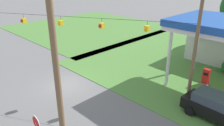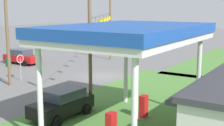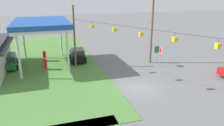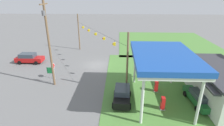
{
  "view_description": "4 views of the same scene",
  "coord_description": "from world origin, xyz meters",
  "px_view_note": "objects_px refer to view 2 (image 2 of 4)",
  "views": [
    {
      "loc": [
        15.15,
        -9.42,
        9.33
      ],
      "look_at": [
        4.07,
        1.71,
        2.82
      ],
      "focal_mm": 35.0,
      "sensor_mm": 36.0,
      "label": 1
    },
    {
      "loc": [
        25.57,
        17.19,
        6.89
      ],
      "look_at": [
        2.69,
        2.69,
        2.03
      ],
      "focal_mm": 50.0,
      "sensor_mm": 36.0,
      "label": 2
    },
    {
      "loc": [
        -18.48,
        8.74,
        9.34
      ],
      "look_at": [
        2.32,
        2.12,
        2.24
      ],
      "focal_mm": 35.0,
      "sensor_mm": 36.0,
      "label": 3
    },
    {
      "loc": [
        28.94,
        3.94,
        12.08
      ],
      "look_at": [
        2.55,
        2.85,
        1.41
      ],
      "focal_mm": 28.0,
      "sensor_mm": 36.0,
      "label": 4
    }
  ],
  "objects_px": {
    "car_at_pumps_front": "(62,103)",
    "utility_pole_main": "(6,12)",
    "stop_sign_roadside": "(20,62)",
    "fuel_pump_near": "(143,108)",
    "gas_station_canopy": "(129,34)",
    "route_sign": "(8,65)",
    "car_on_crossroad": "(21,56)"
  },
  "relations": [
    {
      "from": "utility_pole_main",
      "to": "car_at_pumps_front",
      "type": "bearing_deg",
      "value": 68.59
    },
    {
      "from": "car_on_crossroad",
      "to": "car_at_pumps_front",
      "type": "bearing_deg",
      "value": -34.64
    },
    {
      "from": "car_on_crossroad",
      "to": "route_sign",
      "type": "distance_m",
      "value": 10.11
    },
    {
      "from": "fuel_pump_near",
      "to": "car_on_crossroad",
      "type": "relative_size",
      "value": 0.31
    },
    {
      "from": "gas_station_canopy",
      "to": "stop_sign_roadside",
      "type": "distance_m",
      "value": 15.71
    },
    {
      "from": "fuel_pump_near",
      "to": "car_on_crossroad",
      "type": "xyz_separation_m",
      "value": [
        -9.24,
        -21.4,
        0.22
      ]
    },
    {
      "from": "utility_pole_main",
      "to": "route_sign",
      "type": "bearing_deg",
      "value": -127.39
    },
    {
      "from": "gas_station_canopy",
      "to": "fuel_pump_near",
      "type": "relative_size",
      "value": 6.62
    },
    {
      "from": "stop_sign_roadside",
      "to": "route_sign",
      "type": "xyz_separation_m",
      "value": [
        1.24,
        -0.17,
        -0.1
      ]
    },
    {
      "from": "stop_sign_roadside",
      "to": "utility_pole_main",
      "type": "relative_size",
      "value": 0.22
    },
    {
      "from": "car_at_pumps_front",
      "to": "stop_sign_roadside",
      "type": "relative_size",
      "value": 1.75
    },
    {
      "from": "gas_station_canopy",
      "to": "car_on_crossroad",
      "type": "bearing_deg",
      "value": -117.47
    },
    {
      "from": "route_sign",
      "to": "utility_pole_main",
      "type": "bearing_deg",
      "value": 52.61
    },
    {
      "from": "fuel_pump_near",
      "to": "stop_sign_roadside",
      "type": "bearing_deg",
      "value": -101.71
    },
    {
      "from": "fuel_pump_near",
      "to": "car_at_pumps_front",
      "type": "bearing_deg",
      "value": -60.93
    },
    {
      "from": "stop_sign_roadside",
      "to": "fuel_pump_near",
      "type": "bearing_deg",
      "value": -101.71
    },
    {
      "from": "utility_pole_main",
      "to": "car_on_crossroad",
      "type": "bearing_deg",
      "value": -137.07
    },
    {
      "from": "utility_pole_main",
      "to": "fuel_pump_near",
      "type": "bearing_deg",
      "value": 84.95
    },
    {
      "from": "stop_sign_roadside",
      "to": "utility_pole_main",
      "type": "height_order",
      "value": "utility_pole_main"
    },
    {
      "from": "stop_sign_roadside",
      "to": "route_sign",
      "type": "bearing_deg",
      "value": 172.33
    },
    {
      "from": "gas_station_canopy",
      "to": "car_at_pumps_front",
      "type": "xyz_separation_m",
      "value": [
        0.6,
        -4.47,
        -4.5
      ]
    },
    {
      "from": "car_at_pumps_front",
      "to": "gas_station_canopy",
      "type": "bearing_deg",
      "value": 100.42
    },
    {
      "from": "car_on_crossroad",
      "to": "stop_sign_roadside",
      "type": "xyz_separation_m",
      "value": [
        6.24,
        6.92,
        0.88
      ]
    },
    {
      "from": "gas_station_canopy",
      "to": "car_at_pumps_front",
      "type": "relative_size",
      "value": 2.27
    },
    {
      "from": "fuel_pump_near",
      "to": "utility_pole_main",
      "type": "height_order",
      "value": "utility_pole_main"
    },
    {
      "from": "car_at_pumps_front",
      "to": "fuel_pump_near",
      "type": "bearing_deg",
      "value": 121.89
    },
    {
      "from": "route_sign",
      "to": "utility_pole_main",
      "type": "distance_m",
      "value": 4.82
    },
    {
      "from": "gas_station_canopy",
      "to": "fuel_pump_near",
      "type": "distance_m",
      "value": 5.07
    },
    {
      "from": "car_at_pumps_front",
      "to": "utility_pole_main",
      "type": "height_order",
      "value": "utility_pole_main"
    },
    {
      "from": "fuel_pump_near",
      "to": "route_sign",
      "type": "height_order",
      "value": "route_sign"
    },
    {
      "from": "gas_station_canopy",
      "to": "route_sign",
      "type": "height_order",
      "value": "gas_station_canopy"
    },
    {
      "from": "car_at_pumps_front",
      "to": "car_on_crossroad",
      "type": "distance_m",
      "value": 20.6
    }
  ]
}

